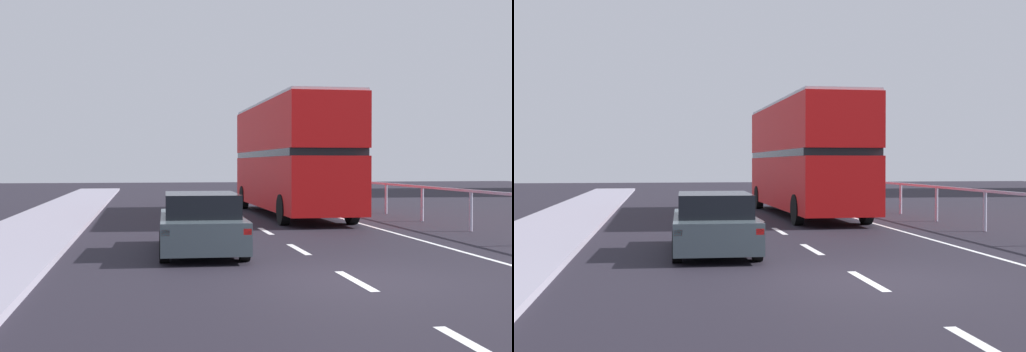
% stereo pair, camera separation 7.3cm
% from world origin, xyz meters
% --- Properties ---
extents(ground_plane, '(74.63, 120.00, 0.10)m').
position_xyz_m(ground_plane, '(0.00, 0.00, -0.05)').
color(ground_plane, black).
extents(lane_paint_markings, '(3.69, 46.00, 0.01)m').
position_xyz_m(lane_paint_markings, '(2.17, 8.72, 0.00)').
color(lane_paint_markings, silver).
rests_on(lane_paint_markings, ground).
extents(bridge_side_railing, '(0.10, 42.00, 1.23)m').
position_xyz_m(bridge_side_railing, '(5.96, 9.00, 0.98)').
color(bridge_side_railing, '#B0AAC1').
rests_on(bridge_side_railing, ground).
extents(double_decker_bus_red, '(2.65, 11.15, 4.32)m').
position_xyz_m(double_decker_bus_red, '(2.03, 14.02, 2.31)').
color(double_decker_bus_red, red).
rests_on(double_decker_bus_red, ground).
extents(hatchback_car_near, '(1.93, 4.51, 1.34)m').
position_xyz_m(hatchback_car_near, '(-2.28, 3.86, 0.65)').
color(hatchback_car_near, '#414D54').
rests_on(hatchback_car_near, ground).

